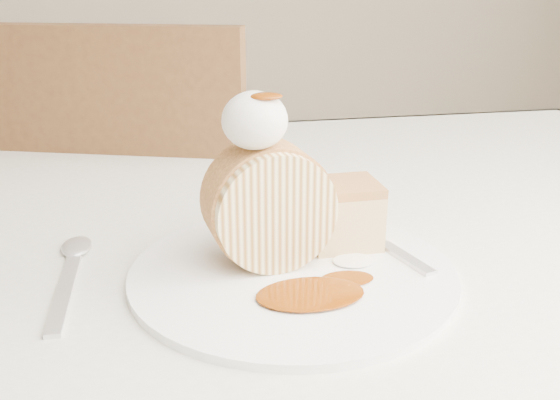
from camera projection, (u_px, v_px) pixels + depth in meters
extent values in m
cube|color=white|center=(255.00, 227.00, 0.74)|extent=(1.40, 0.90, 0.04)
cube|color=white|center=(219.00, 197.00, 1.19)|extent=(1.40, 0.01, 0.28)
cylinder|color=brown|center=(518.00, 302.00, 1.32)|extent=(0.06, 0.06, 0.71)
cube|color=brown|center=(159.00, 264.00, 1.27)|extent=(0.56, 0.56, 0.04)
cube|color=brown|center=(108.00, 176.00, 0.99)|extent=(0.43, 0.18, 0.47)
cylinder|color=brown|center=(266.00, 323.00, 1.50)|extent=(0.04, 0.04, 0.43)
cylinder|color=brown|center=(115.00, 312.00, 1.55)|extent=(0.04, 0.04, 0.43)
cylinder|color=white|center=(293.00, 272.00, 0.58)|extent=(0.31, 0.31, 0.01)
cylinder|color=#FFECB1|center=(269.00, 206.00, 0.57)|extent=(0.12, 0.08, 0.11)
cube|color=tan|center=(343.00, 218.00, 0.62)|extent=(0.07, 0.06, 0.06)
ellipsoid|color=white|center=(255.00, 120.00, 0.54)|extent=(0.06, 0.06, 0.05)
ellipsoid|color=#6F2D04|center=(266.00, 89.00, 0.52)|extent=(0.03, 0.02, 0.01)
cube|color=silver|center=(389.00, 247.00, 0.61)|extent=(0.07, 0.18, 0.00)
cube|color=silver|center=(65.00, 292.00, 0.54)|extent=(0.03, 0.18, 0.00)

